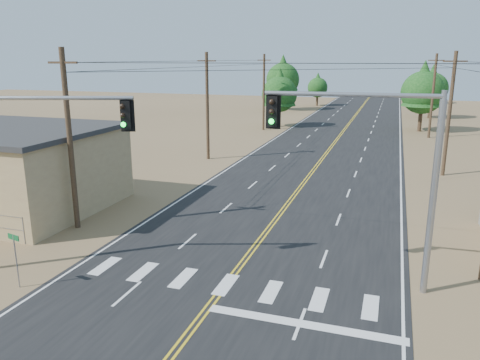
% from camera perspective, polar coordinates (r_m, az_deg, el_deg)
% --- Properties ---
extents(road, '(15.00, 200.00, 0.02)m').
position_cam_1_polar(road, '(40.73, 8.86, 1.08)').
color(road, black).
rests_on(road, ground).
extents(utility_pole_left_near, '(1.80, 0.30, 10.00)m').
position_cam_1_polar(utility_pole_left_near, '(27.32, -20.04, 4.68)').
color(utility_pole_left_near, '#4C3826').
rests_on(utility_pole_left_near, ground).
extents(utility_pole_left_mid, '(1.80, 0.30, 10.00)m').
position_cam_1_polar(utility_pole_left_mid, '(44.63, -4.00, 9.04)').
color(utility_pole_left_mid, '#4C3826').
rests_on(utility_pole_left_mid, ground).
extents(utility_pole_left_far, '(1.80, 0.30, 10.00)m').
position_cam_1_polar(utility_pole_left_far, '(63.53, 2.92, 10.70)').
color(utility_pole_left_far, '#4C3826').
rests_on(utility_pole_left_far, ground).
extents(utility_pole_right_mid, '(1.80, 0.30, 10.00)m').
position_cam_1_polar(utility_pole_right_mid, '(41.56, 24.16, 7.41)').
color(utility_pole_right_mid, '#4C3826').
rests_on(utility_pole_right_mid, ground).
extents(utility_pole_right_far, '(1.80, 0.30, 10.00)m').
position_cam_1_polar(utility_pole_right_far, '(61.42, 22.44, 9.51)').
color(utility_pole_right_far, '#4C3826').
rests_on(utility_pole_right_far, ground).
extents(signal_mast_left, '(6.97, 2.55, 8.02)m').
position_cam_1_polar(signal_mast_left, '(22.34, -25.32, 3.05)').
color(signal_mast_left, gray).
rests_on(signal_mast_left, ground).
extents(signal_mast_right, '(6.95, 0.79, 8.26)m').
position_cam_1_polar(signal_mast_right, '(19.40, 17.06, 2.63)').
color(signal_mast_right, gray).
rests_on(signal_mast_right, ground).
extents(street_sign, '(0.70, 0.19, 2.38)m').
position_cam_1_polar(street_sign, '(21.77, -25.71, -7.95)').
color(street_sign, gray).
rests_on(street_sign, ground).
extents(tree_left_near, '(4.95, 4.95, 8.26)m').
position_cam_1_polar(tree_left_near, '(66.93, 4.84, 10.81)').
color(tree_left_near, '#3F2D1E').
rests_on(tree_left_near, ground).
extents(tree_left_mid, '(6.11, 6.11, 10.18)m').
position_cam_1_polar(tree_left_mid, '(89.06, 5.25, 12.49)').
color(tree_left_mid, '#3F2D1E').
rests_on(tree_left_mid, ground).
extents(tree_left_far, '(4.03, 4.03, 6.72)m').
position_cam_1_polar(tree_left_far, '(98.38, 9.45, 11.31)').
color(tree_left_far, '#3F2D1E').
rests_on(tree_left_far, ground).
extents(tree_right_near, '(5.56, 5.56, 9.27)m').
position_cam_1_polar(tree_right_near, '(66.56, 21.43, 10.39)').
color(tree_right_near, '#3F2D1E').
rests_on(tree_right_near, ground).
extents(tree_right_mid, '(5.14, 5.14, 8.56)m').
position_cam_1_polar(tree_right_mid, '(82.31, 22.35, 10.62)').
color(tree_right_mid, '#3F2D1E').
rests_on(tree_right_mid, ground).
extents(tree_right_far, '(4.88, 4.88, 8.13)m').
position_cam_1_polar(tree_right_far, '(108.94, 21.56, 11.27)').
color(tree_right_far, '#3F2D1E').
rests_on(tree_right_far, ground).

